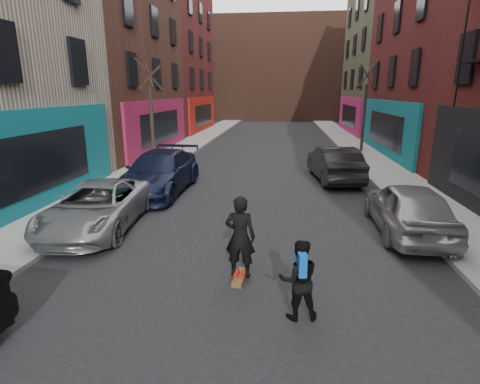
% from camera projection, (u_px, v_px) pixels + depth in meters
% --- Properties ---
extents(sidewalk_left, '(2.50, 84.00, 0.13)m').
position_uv_depth(sidewalk_left, '(200.00, 139.00, 32.47)').
color(sidewalk_left, gray).
rests_on(sidewalk_left, ground).
extents(sidewalk_right, '(2.50, 84.00, 0.13)m').
position_uv_depth(sidewalk_right, '(347.00, 141.00, 31.10)').
color(sidewalk_right, gray).
rests_on(sidewalk_right, ground).
extents(building_far, '(40.00, 10.00, 14.00)m').
position_uv_depth(building_far, '(279.00, 70.00, 54.92)').
color(building_far, '#47281E').
rests_on(building_far, ground).
extents(tree_left_far, '(2.00, 2.00, 6.50)m').
position_uv_depth(tree_left_far, '(151.00, 104.00, 20.09)').
color(tree_left_far, black).
rests_on(tree_left_far, sidewalk_left).
extents(tree_right_far, '(2.00, 2.00, 6.80)m').
position_uv_depth(tree_right_far, '(365.00, 99.00, 24.45)').
color(tree_right_far, black).
rests_on(tree_right_far, sidewalk_right).
extents(parked_left_far, '(2.68, 5.14, 1.38)m').
position_uv_depth(parked_left_far, '(97.00, 206.00, 11.29)').
color(parked_left_far, gray).
rests_on(parked_left_far, ground).
extents(parked_left_end, '(2.42, 5.77, 1.66)m').
position_uv_depth(parked_left_end, '(159.00, 172.00, 15.34)').
color(parked_left_end, black).
rests_on(parked_left_end, ground).
extents(parked_right_far, '(1.88, 4.53, 1.53)m').
position_uv_depth(parked_right_far, '(408.00, 208.00, 10.90)').
color(parked_right_far, '#94979C').
rests_on(parked_right_far, ground).
extents(parked_right_end, '(2.26, 5.01, 1.60)m').
position_uv_depth(parked_right_end, '(334.00, 164.00, 17.40)').
color(parked_right_end, black).
rests_on(parked_right_end, ground).
extents(skateboard, '(0.30, 0.82, 0.10)m').
position_uv_depth(skateboard, '(240.00, 277.00, 8.32)').
color(skateboard, brown).
rests_on(skateboard, ground).
extents(skateboarder, '(0.71, 0.51, 1.83)m').
position_uv_depth(skateboarder, '(240.00, 237.00, 8.06)').
color(skateboarder, black).
rests_on(skateboarder, skateboard).
extents(pedestrian, '(0.82, 0.69, 1.53)m').
position_uv_depth(pedestrian, '(299.00, 279.00, 6.74)').
color(pedestrian, black).
rests_on(pedestrian, ground).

